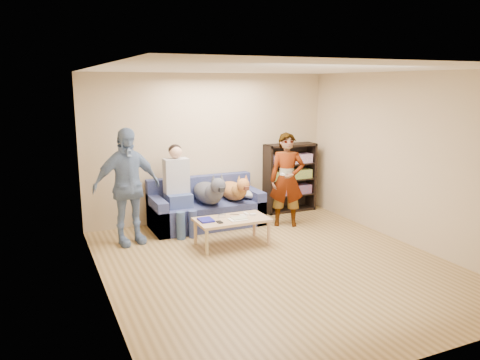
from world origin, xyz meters
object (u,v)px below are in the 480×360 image
dog_tan (234,190)px  camera_silver (222,216)px  sofa (206,209)px  coffee_table (232,221)px  bookshelf (289,176)px  dog_gray (210,192)px  notebook_blue (206,220)px  person_standing_left (127,187)px  person_seated (178,186)px  person_standing_right (287,180)px

dog_tan → camera_silver: bearing=-124.3°
dog_tan → sofa: bearing=163.7°
camera_silver → coffee_table: (0.12, -0.12, -0.07)m
coffee_table → bookshelf: bookshelf is taller
dog_gray → dog_tan: bearing=8.6°
notebook_blue → person_standing_left: bearing=146.2°
bookshelf → person_seated: bearing=-171.2°
person_standing_right → dog_tan: 0.92m
person_standing_right → dog_gray: bearing=-168.2°
sofa → bookshelf: 1.86m
dog_gray → person_standing_left: bearing=-172.4°
dog_gray → camera_silver: bearing=-97.5°
person_seated → bookshelf: bearing=8.8°
notebook_blue → bookshelf: bearing=30.9°
person_standing_right → camera_silver: (-1.38, -0.43, -0.36)m
coffee_table → bookshelf: (1.79, 1.36, 0.31)m
dog_gray → coffee_table: size_ratio=1.14×
person_standing_left → person_seated: bearing=6.5°
person_standing_left → sofa: person_standing_left is taller
camera_silver → sofa: 1.03m
dog_tan → coffee_table: 1.12m
person_standing_left → notebook_blue: bearing=-44.5°
dog_gray → coffee_table: dog_gray is taller
coffee_table → sofa: bearing=90.6°
dog_gray → bookshelf: (1.80, 0.45, 0.04)m
dog_gray → bookshelf: bookshelf is taller
person_standing_right → person_seated: size_ratio=1.10×
camera_silver → bookshelf: 2.29m
sofa → bookshelf: bearing=7.4°
coffee_table → notebook_blue: bearing=172.9°
bookshelf → person_standing_left: bearing=-168.8°
notebook_blue → dog_tan: size_ratio=0.23×
person_standing_left → dog_tan: size_ratio=1.57×
dog_gray → notebook_blue: bearing=-114.0°
sofa → dog_tan: (0.48, -0.14, 0.33)m
dog_tan → coffee_table: dog_tan is taller
sofa → dog_tan: bearing=-16.3°
person_standing_left → coffee_table: (1.41, -0.73, -0.52)m
notebook_blue → sofa: (0.39, 1.08, -0.15)m
person_standing_left → notebook_blue: (1.01, -0.68, -0.46)m
notebook_blue → camera_silver: camera_silver is taller
notebook_blue → dog_tan: (0.87, 0.94, 0.18)m
notebook_blue → bookshelf: (2.19, 1.31, 0.25)m
camera_silver → coffee_table: 0.18m
coffee_table → bookshelf: bearing=37.3°
person_standing_right → sofa: bearing=-176.8°
dog_gray → dog_tan: size_ratio=1.10×
dog_gray → sofa: bearing=89.1°
person_standing_right → coffee_table: 1.44m
notebook_blue → bookshelf: bookshelf is taller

